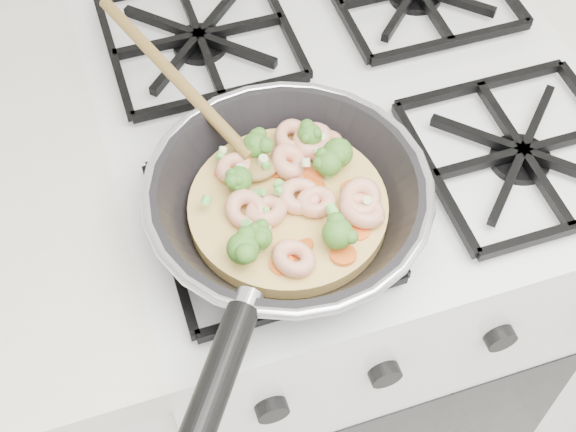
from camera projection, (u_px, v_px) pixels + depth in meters
name	position (u px, v px, depth m)	size (l,w,h in m)	color
stove	(334.00, 285.00, 1.34)	(0.60, 0.60, 0.92)	white
skillet	(287.00, 202.00, 0.83)	(0.34, 0.57, 0.09)	black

